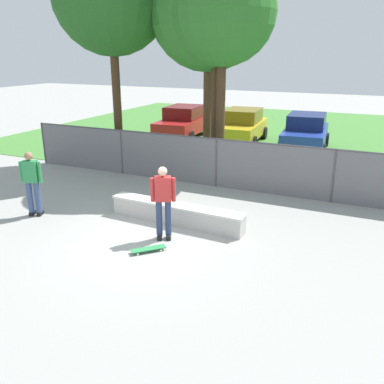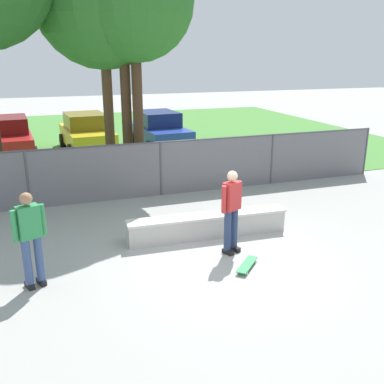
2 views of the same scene
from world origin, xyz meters
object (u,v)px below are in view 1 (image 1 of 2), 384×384
bystander (32,181)px  tree_near_right (209,11)px  skateboard (148,249)px  car_yellow (242,126)px  car_blue (306,132)px  tree_far (223,12)px  concrete_ledge (176,214)px  car_red (183,122)px  skateboarder (163,200)px

bystander → tree_near_right: bearing=69.3°
bystander → skateboard: bearing=-8.9°
car_yellow → car_blue: same height
skateboard → car_yellow: (-1.78, 12.35, 0.77)m
tree_far → car_yellow: size_ratio=1.71×
concrete_ledge → car_blue: size_ratio=0.89×
tree_near_right → skateboard: bearing=-78.0°
car_yellow → car_blue: size_ratio=1.00×
concrete_ledge → bystander: (-3.83, -1.13, 0.74)m
car_yellow → car_blue: 3.20m
tree_far → bystander: 8.07m
car_blue → bystander: bearing=-115.4°
tree_near_right → car_blue: (2.92, 4.80, -4.86)m
concrete_ledge → car_blue: (1.56, 10.21, 0.57)m
car_red → bystander: 11.67m
tree_far → skateboarder: bearing=-82.8°
skateboarder → car_red: bearing=113.4°
tree_near_right → car_red: bearing=124.2°
concrete_ledge → skateboard: bearing=-84.7°
concrete_ledge → skateboard: 1.78m
skateboard → car_blue: 12.07m
car_blue → skateboarder: bearing=-97.2°
skateboard → tree_far: size_ratio=0.10×
car_red → bystander: bystander is taller
tree_near_right → tree_far: bearing=-42.9°
skateboard → concrete_ledge: bearing=95.3°
car_yellow → car_blue: bearing=-6.9°
tree_far → car_red: (-4.26, 5.83, -4.74)m
car_red → car_blue: bearing=-2.6°
car_yellow → skateboard: bearing=-81.8°
skateboarder → skateboard: size_ratio=2.55×
car_red → bystander: (0.98, -11.63, 0.17)m
tree_far → car_blue: (2.12, 5.55, -4.74)m
skateboard → tree_far: (-0.72, 6.42, 5.51)m
skateboarder → skateboard: skateboarder is taller
skateboarder → bystander: same height
skateboarder → tree_far: tree_far is taller
skateboarder → car_blue: bearing=82.8°
tree_near_right → car_red: tree_near_right is taller
car_blue → car_yellow: bearing=173.1°
car_blue → bystander: size_ratio=2.37×
concrete_ledge → tree_far: tree_far is taller
tree_far → car_blue: size_ratio=1.71×
tree_near_right → concrete_ledge: bearing=-75.9°
skateboarder → tree_near_right: size_ratio=0.23×
car_red → tree_far: bearing=-53.9°
skateboarder → tree_far: bearing=97.2°
skateboard → car_yellow: car_yellow is taller
concrete_ledge → car_red: (-4.82, 10.49, 0.57)m
car_red → bystander: bearing=-85.2°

